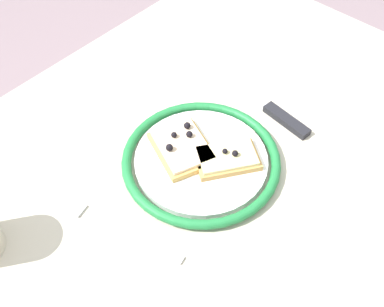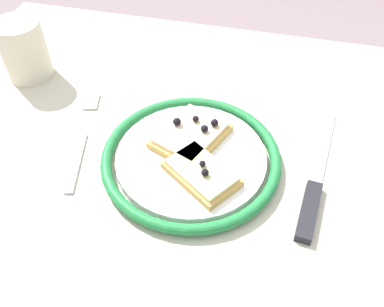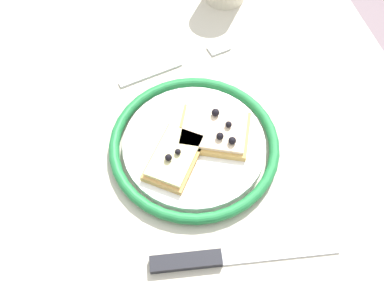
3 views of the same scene
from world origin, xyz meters
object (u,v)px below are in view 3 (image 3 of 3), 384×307
at_px(dining_table, 181,198).
at_px(fork, 177,64).
at_px(plate, 194,144).
at_px(knife, 212,259).
at_px(pizza_slice_far, 175,159).
at_px(pizza_slice_near, 214,131).

relative_size(dining_table, fork, 4.82).
bearing_deg(plate, knife, -5.41).
xyz_separation_m(dining_table, pizza_slice_far, (0.00, -0.01, 0.14)).
height_order(plate, knife, plate).
distance_m(dining_table, plate, 0.13).
bearing_deg(dining_table, pizza_slice_near, 116.57).
height_order(plate, fork, plate).
height_order(pizza_slice_near, fork, pizza_slice_near).
bearing_deg(pizza_slice_far, fork, 167.66).
height_order(dining_table, knife, knife).
distance_m(dining_table, knife, 0.19).
bearing_deg(pizza_slice_far, knife, 7.05).
bearing_deg(pizza_slice_near, pizza_slice_far, -62.52).
height_order(pizza_slice_near, pizza_slice_far, pizza_slice_near).
bearing_deg(dining_table, plate, 128.04).
relative_size(pizza_slice_far, knife, 0.47).
xyz_separation_m(plate, fork, (-0.17, 0.01, -0.01)).
bearing_deg(pizza_slice_near, knife, -15.22).
bearing_deg(knife, plate, 174.59).
height_order(dining_table, fork, fork).
height_order(dining_table, pizza_slice_near, pizza_slice_near).
bearing_deg(pizza_slice_far, pizza_slice_near, 117.48).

